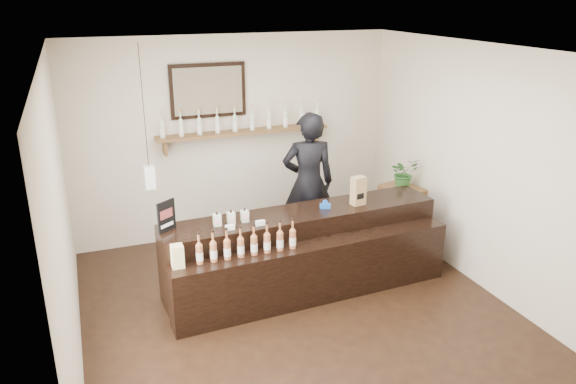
# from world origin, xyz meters

# --- Properties ---
(ground) EXTENTS (5.00, 5.00, 0.00)m
(ground) POSITION_xyz_m (0.00, 0.00, 0.00)
(ground) COLOR black
(ground) RESTS_ON ground
(room_shell) EXTENTS (5.00, 5.00, 5.00)m
(room_shell) POSITION_xyz_m (0.00, 0.00, 1.70)
(room_shell) COLOR beige
(room_shell) RESTS_ON ground
(back_wall_decor) EXTENTS (2.66, 0.96, 1.69)m
(back_wall_decor) POSITION_xyz_m (-0.16, 2.37, 1.76)
(back_wall_decor) COLOR brown
(back_wall_decor) RESTS_ON ground
(counter) EXTENTS (3.32, 1.03, 1.08)m
(counter) POSITION_xyz_m (0.28, 0.58, 0.43)
(counter) COLOR black
(counter) RESTS_ON ground
(promo_sign) EXTENTS (0.21, 0.16, 0.34)m
(promo_sign) POSITION_xyz_m (-1.27, 0.70, 1.09)
(promo_sign) COLOR black
(promo_sign) RESTS_ON counter
(paper_bag) EXTENTS (0.17, 0.14, 0.34)m
(paper_bag) POSITION_xyz_m (0.99, 0.67, 1.09)
(paper_bag) COLOR #A3854F
(paper_bag) RESTS_ON counter
(tape_dispenser) EXTENTS (0.13, 0.08, 0.10)m
(tape_dispenser) POSITION_xyz_m (0.57, 0.69, 0.96)
(tape_dispenser) COLOR #1855AE
(tape_dispenser) RESTS_ON counter
(side_cabinet) EXTENTS (0.53, 0.64, 0.81)m
(side_cabinet) POSITION_xyz_m (2.00, 1.28, 0.41)
(side_cabinet) COLOR brown
(side_cabinet) RESTS_ON ground
(potted_plant) EXTENTS (0.39, 0.34, 0.41)m
(potted_plant) POSITION_xyz_m (2.00, 1.28, 1.02)
(potted_plant) COLOR #2C6026
(potted_plant) RESTS_ON side_cabinet
(shopkeeper) EXTENTS (0.87, 0.66, 2.14)m
(shopkeeper) POSITION_xyz_m (0.72, 1.55, 1.07)
(shopkeeper) COLOR black
(shopkeeper) RESTS_ON ground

